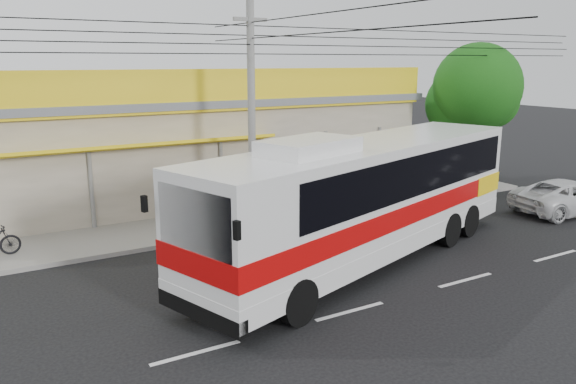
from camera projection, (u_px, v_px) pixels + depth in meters
name	position (u px, v px, depth m)	size (l,w,h in m)	color
ground	(297.00, 278.00, 15.87)	(120.00, 120.00, 0.00)	black
sidewalk	(214.00, 224.00, 20.90)	(30.00, 3.20, 0.15)	gray
lane_markings	(350.00, 311.00, 13.77)	(50.00, 0.12, 0.01)	silver
storefront_building	(164.00, 146.00, 25.05)	(22.60, 9.20, 5.70)	gray
coach_bus	(371.00, 191.00, 16.89)	(13.37, 6.71, 4.06)	silver
white_car	(570.00, 196.00, 22.55)	(2.24, 4.85, 1.35)	silver
utility_pole	(250.00, 38.00, 18.83)	(34.00, 14.00, 8.16)	slate
tree_near	(480.00, 90.00, 26.47)	(4.13, 4.13, 6.85)	#372616
tree_far	(463.00, 107.00, 27.50)	(3.38, 3.38, 5.60)	#372616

